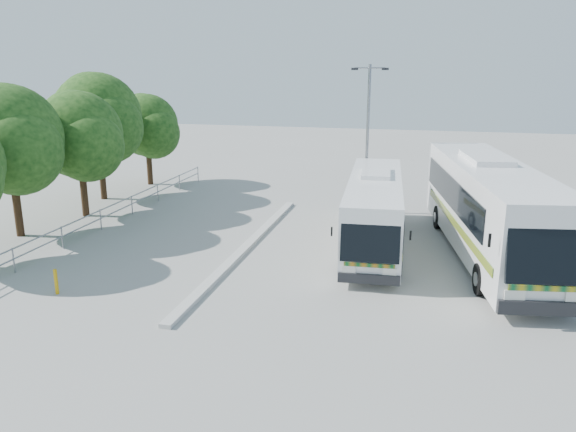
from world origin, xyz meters
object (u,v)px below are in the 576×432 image
(coach_adjacent, at_px, (489,207))
(lamppost, at_px, (368,133))
(tree_far_b, at_px, (10,138))
(tree_far_c, at_px, (80,135))
(bollard, at_px, (56,282))
(coach_main, at_px, (374,209))
(tree_far_d, at_px, (99,117))
(tree_far_e, at_px, (148,126))

(coach_adjacent, bearing_deg, lamppost, 124.86)
(tree_far_b, xyz_separation_m, tree_far_c, (0.89, 3.90, -0.31))
(tree_far_c, bearing_deg, tree_far_b, -102.91)
(lamppost, xyz_separation_m, bollard, (-9.14, -13.81, -3.82))
(coach_main, bearing_deg, coach_adjacent, -5.35)
(coach_main, bearing_deg, tree_far_d, 158.69)
(bollard, bearing_deg, tree_far_e, 107.23)
(tree_far_c, bearing_deg, tree_far_d, 107.83)
(tree_far_d, height_order, coach_adjacent, tree_far_d)
(coach_main, bearing_deg, bollard, -145.32)
(bollard, bearing_deg, tree_far_b, 136.38)
(bollard, bearing_deg, coach_adjacent, 28.25)
(tree_far_b, xyz_separation_m, lamppost, (15.02, 8.20, -0.29))
(tree_far_b, xyz_separation_m, tree_far_d, (-0.30, 7.60, 0.25))
(tree_far_c, distance_m, tree_far_d, 3.93)
(coach_main, distance_m, lamppost, 6.37)
(tree_far_c, bearing_deg, coach_main, -5.35)
(tree_far_c, xyz_separation_m, tree_far_e, (-0.51, 8.20, -0.37))
(tree_far_c, height_order, coach_main, tree_far_c)
(tree_far_b, distance_m, lamppost, 17.11)
(tree_far_e, distance_m, bollard, 18.85)
(tree_far_b, bearing_deg, lamppost, 28.65)
(tree_far_d, height_order, coach_main, tree_far_d)
(tree_far_d, relative_size, bollard, 8.13)
(tree_far_b, xyz_separation_m, coach_main, (16.01, 2.48, -2.92))
(lamppost, bearing_deg, bollard, -138.16)
(tree_far_e, height_order, coach_adjacent, tree_far_e)
(tree_far_b, bearing_deg, coach_main, 8.82)
(tree_far_b, height_order, lamppost, lamppost)
(tree_far_c, bearing_deg, lamppost, 16.95)
(coach_main, distance_m, coach_adjacent, 4.71)
(tree_far_d, distance_m, coach_main, 17.38)
(tree_far_b, height_order, coach_adjacent, tree_far_b)
(tree_far_d, height_order, tree_far_e, tree_far_d)
(tree_far_e, bearing_deg, lamppost, -14.91)
(coach_main, height_order, lamppost, lamppost)
(tree_far_e, height_order, coach_main, tree_far_e)
(lamppost, bearing_deg, tree_far_b, -166.00)
(tree_far_d, distance_m, coach_adjacent, 21.81)
(tree_far_e, xyz_separation_m, coach_main, (15.63, -9.62, -2.24))
(tree_far_c, xyz_separation_m, tree_far_d, (-1.19, 3.70, 0.56))
(tree_far_c, xyz_separation_m, coach_adjacent, (19.81, -1.53, -2.18))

